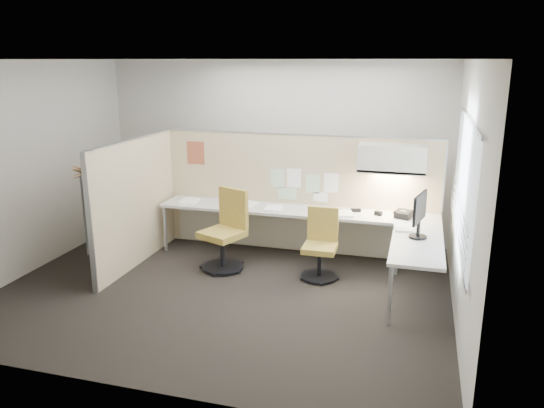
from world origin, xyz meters
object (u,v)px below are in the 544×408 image
(chair_right, at_px, (321,246))
(monitor, at_px, (420,213))
(phone, at_px, (403,214))
(desk, at_px, (316,223))
(chair_left, at_px, (226,233))

(chair_right, bearing_deg, monitor, -11.14)
(phone, bearing_deg, monitor, -55.67)
(desk, bearing_deg, phone, 5.93)
(desk, distance_m, chair_left, 1.26)
(chair_right, bearing_deg, chair_left, -179.47)
(chair_right, relative_size, phone, 3.48)
(desk, bearing_deg, chair_left, -157.00)
(desk, distance_m, phone, 1.18)
(chair_left, xyz_separation_m, phone, (2.32, 0.61, 0.27))
(desk, xyz_separation_m, monitor, (1.37, -0.68, 0.44))
(desk, relative_size, phone, 15.26)
(chair_left, relative_size, phone, 4.15)
(desk, xyz_separation_m, phone, (1.16, 0.12, 0.18))
(chair_right, height_order, monitor, monitor)
(desk, distance_m, monitor, 1.59)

